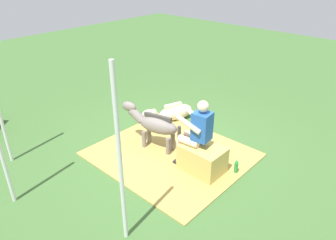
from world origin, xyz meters
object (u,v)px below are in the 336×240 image
(hay_bale, at_px, (202,159))
(soda_bottle, at_px, (236,167))
(pony_standing, at_px, (154,124))
(pony_lying, at_px, (172,113))
(person_seated, at_px, (196,131))
(tent_pole_left, at_px, (120,161))

(hay_bale, height_order, soda_bottle, hay_bale)
(pony_standing, relative_size, pony_lying, 0.98)
(person_seated, height_order, pony_standing, person_seated)
(pony_standing, distance_m, soda_bottle, 1.79)
(pony_standing, bearing_deg, hay_bale, -178.77)
(hay_bale, xyz_separation_m, pony_standing, (1.20, 0.03, 0.29))
(person_seated, height_order, soda_bottle, person_seated)
(person_seated, bearing_deg, pony_standing, 0.68)
(pony_standing, distance_m, pony_lying, 1.34)
(hay_bale, xyz_separation_m, pony_lying, (1.76, -1.14, -0.07))
(pony_lying, bearing_deg, soda_bottle, 160.87)
(person_seated, distance_m, pony_lying, 2.06)
(soda_bottle, distance_m, tent_pole_left, 2.61)
(hay_bale, bearing_deg, tent_pole_left, 94.20)
(hay_bale, bearing_deg, pony_lying, -33.01)
(hay_bale, xyz_separation_m, person_seated, (0.17, 0.01, 0.52))
(pony_standing, xyz_separation_m, soda_bottle, (-1.70, -0.39, -0.40))
(pony_lying, height_order, tent_pole_left, tent_pole_left)
(hay_bale, height_order, pony_lying, hay_bale)
(pony_standing, xyz_separation_m, pony_lying, (0.56, -1.17, -0.36))
(hay_bale, distance_m, pony_lying, 2.10)
(hay_bale, distance_m, person_seated, 0.55)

